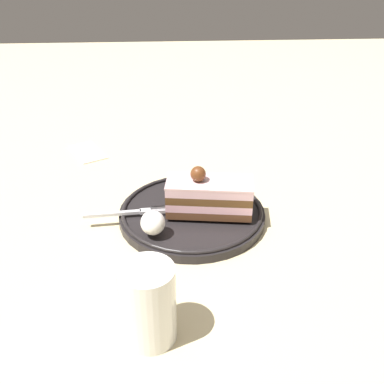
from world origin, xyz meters
TOP-DOWN VIEW (x-y plane):
  - ground_plane at (0.00, 0.00)m, footprint 2.40×2.40m
  - dessert_plate at (0.03, -0.00)m, footprint 0.22×0.22m
  - cake_slice at (0.05, -0.01)m, footprint 0.13×0.07m
  - whipped_cream_dollop at (-0.03, -0.06)m, footprint 0.03×0.03m
  - fork at (-0.07, -0.01)m, footprint 0.13×0.02m
  - drink_glass_near at (-0.03, -0.23)m, footprint 0.06×0.06m
  - folded_napkin at (-0.17, 0.24)m, footprint 0.09×0.10m

SIDE VIEW (x-z plane):
  - ground_plane at x=0.00m, z-range 0.00..0.00m
  - folded_napkin at x=-0.17m, z-range 0.00..0.00m
  - dessert_plate at x=0.03m, z-range 0.00..0.02m
  - fork at x=-0.07m, z-range 0.02..0.02m
  - whipped_cream_dollop at x=-0.03m, z-range 0.02..0.05m
  - drink_glass_near at x=-0.03m, z-range -0.01..0.09m
  - cake_slice at x=0.05m, z-range 0.01..0.08m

